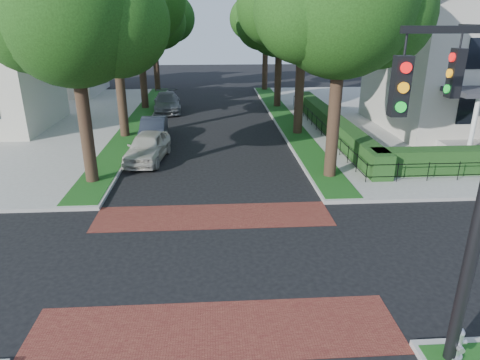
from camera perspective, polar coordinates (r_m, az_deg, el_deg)
name	(u,v)px	position (r m, az deg, el deg)	size (l,w,h in m)	color
ground	(214,261)	(13.66, -3.44, -10.67)	(120.00, 120.00, 0.00)	black
sidewalk_ne	(470,117)	(36.98, 28.37, 7.35)	(30.00, 30.00, 0.15)	gray
crosswalk_far	(214,216)	(16.47, -3.54, -4.84)	(9.00, 2.20, 0.01)	maroon
crosswalk_near	(215,330)	(11.05, -3.30, -19.33)	(9.00, 2.20, 0.01)	maroon
grass_strip_ne	(285,119)	(31.98, 6.08, 8.13)	(1.60, 29.80, 0.02)	#164814
grass_strip_nw	(137,121)	(32.00, -13.54, 7.68)	(1.60, 29.80, 0.02)	#164814
tree_right_near	(344,5)	(19.69, 13.66, 21.74)	(7.75, 6.67, 10.66)	black
tree_right_mid	(305,2)	(27.48, 8.62, 22.41)	(8.25, 7.09, 11.22)	black
tree_right_far	(281,21)	(36.30, 5.43, 20.39)	(7.25, 6.23, 9.74)	black
tree_right_back	(267,16)	(45.22, 3.59, 20.97)	(7.50, 6.45, 10.20)	black
tree_left_near	(75,14)	(19.65, -21.13, 19.94)	(7.50, 6.45, 10.20)	black
tree_left_far	(140,18)	(36.28, -13.18, 20.31)	(7.00, 6.02, 9.86)	black
tree_left_back	(154,15)	(45.22, -11.37, 20.82)	(7.75, 6.66, 10.44)	black
hedge_main_road	(331,123)	(28.45, 12.09, 7.42)	(1.00, 18.00, 1.20)	#1C4016
fence_main_road	(319,126)	(28.28, 10.50, 7.14)	(0.06, 18.00, 0.90)	black
house_left_far	(47,41)	(46.38, -24.34, 16.51)	(10.00, 9.00, 10.14)	beige
traffic_signal	(475,158)	(9.03, 28.85, 2.64)	(2.17, 2.00, 8.00)	black
parked_car_front	(148,147)	(23.11, -12.21, 4.35)	(1.79, 4.45, 1.52)	beige
parked_car_middle	(153,130)	(26.93, -11.46, 6.60)	(1.48, 4.23, 1.39)	#1F242E
parked_car_rear	(167,102)	(35.50, -9.70, 10.17)	(2.06, 5.08, 1.47)	slate
fire_hydrant	(457,343)	(10.93, 26.91, -18.85)	(0.44, 0.46, 0.84)	silver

